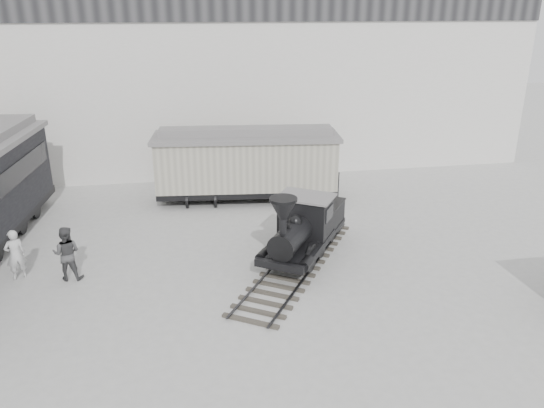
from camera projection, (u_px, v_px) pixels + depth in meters
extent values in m
plane|color=#9E9E9B|center=(277.00, 314.00, 16.02)|extent=(90.00, 90.00, 0.00)
cube|color=silver|center=(225.00, 71.00, 27.91)|extent=(34.00, 2.40, 11.00)
cube|color=#363128|center=(296.00, 264.00, 18.97)|extent=(6.02, 8.00, 0.15)
cube|color=#2D2D30|center=(279.00, 260.00, 19.18)|extent=(4.55, 7.07, 0.05)
cube|color=#2D2D30|center=(313.00, 266.00, 18.72)|extent=(4.55, 7.07, 0.05)
cylinder|color=black|center=(273.00, 251.00, 18.63)|extent=(0.63, 0.90, 1.00)
cylinder|color=black|center=(311.00, 258.00, 18.12)|extent=(0.63, 0.90, 1.00)
cylinder|color=black|center=(285.00, 239.00, 19.65)|extent=(0.63, 0.90, 1.00)
cylinder|color=black|center=(321.00, 245.00, 19.14)|extent=(0.63, 0.90, 1.00)
cube|color=black|center=(298.00, 245.00, 18.85)|extent=(3.28, 3.73, 0.25)
cylinder|color=black|center=(292.00, 237.00, 18.09)|extent=(1.89, 2.24, 0.91)
cylinder|color=black|center=(283.00, 227.00, 17.14)|extent=(0.33, 0.33, 0.54)
cone|color=black|center=(283.00, 210.00, 16.93)|extent=(1.20, 1.20, 0.63)
sphere|color=black|center=(295.00, 221.00, 18.26)|extent=(0.47, 0.47, 0.47)
cube|color=black|center=(305.00, 216.00, 19.26)|extent=(2.15, 1.98, 1.40)
cube|color=slate|center=(306.00, 197.00, 19.00)|extent=(2.40, 2.23, 0.07)
cube|color=black|center=(319.00, 213.00, 20.85)|extent=(2.35, 2.41, 0.82)
cylinder|color=black|center=(202.00, 193.00, 25.23)|extent=(1.91, 0.93, 0.74)
cylinder|color=black|center=(291.00, 191.00, 25.52)|extent=(1.91, 0.93, 0.74)
cube|color=black|center=(247.00, 189.00, 25.31)|extent=(8.49, 3.17, 0.28)
cube|color=gray|center=(246.00, 163.00, 24.86)|extent=(8.50, 3.26, 2.30)
cube|color=slate|center=(246.00, 137.00, 24.42)|extent=(8.81, 3.56, 0.18)
cube|color=slate|center=(246.00, 131.00, 24.33)|extent=(8.00, 1.94, 0.33)
cylinder|color=black|center=(0.00, 216.00, 22.24)|extent=(2.42, 1.10, 0.90)
imported|color=silver|center=(15.00, 255.00, 17.82)|extent=(0.77, 0.68, 1.78)
imported|color=#444445|center=(67.00, 253.00, 17.77)|extent=(0.99, 0.81, 1.90)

